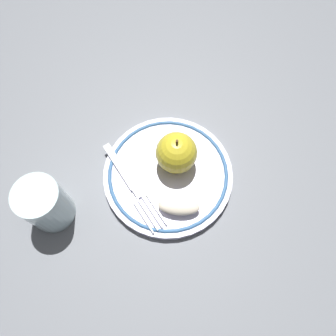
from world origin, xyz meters
TOP-DOWN VIEW (x-y plane):
  - ground_plane at (0.00, 0.00)m, footprint 2.00×2.00m
  - plate at (0.02, 0.02)m, footprint 0.22×0.22m
  - apple_red_whole at (0.04, 0.02)m, footprint 0.07×0.07m
  - apple_slice_front at (-0.01, -0.04)m, footprint 0.07×0.07m
  - fork at (-0.04, 0.04)m, footprint 0.05×0.17m
  - drinking_glass at (-0.16, 0.09)m, footprint 0.07×0.07m

SIDE VIEW (x-z plane):
  - ground_plane at x=0.00m, z-range 0.00..0.00m
  - plate at x=0.02m, z-range 0.00..0.02m
  - fork at x=-0.04m, z-range 0.02..0.02m
  - apple_slice_front at x=-0.01m, z-range 0.02..0.04m
  - drinking_glass at x=-0.16m, z-range 0.00..0.09m
  - apple_red_whole at x=0.04m, z-range 0.01..0.09m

